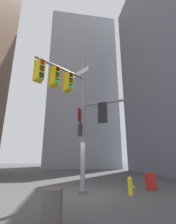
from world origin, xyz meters
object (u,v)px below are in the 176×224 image
object	(u,v)px
fire_hydrant	(130,185)
trash_bin	(52,207)
signal_pole_assembly	(76,103)
newspaper_box	(151,182)

from	to	relation	value
fire_hydrant	trash_bin	world-z (taller)	trash_bin
signal_pole_assembly	fire_hydrant	world-z (taller)	signal_pole_assembly
newspaper_box	trash_bin	bearing A→B (deg)	-140.58
trash_bin	signal_pole_assembly	bearing A→B (deg)	76.31
fire_hydrant	newspaper_box	distance (m)	1.97
fire_hydrant	newspaper_box	xyz separation A→B (m)	(1.67, 1.05, 0.01)
signal_pole_assembly	trash_bin	world-z (taller)	signal_pole_assembly
signal_pole_assembly	newspaper_box	bearing A→B (deg)	11.54
newspaper_box	trash_bin	xyz separation A→B (m)	(-5.21, -4.28, 0.01)
signal_pole_assembly	newspaper_box	distance (m)	6.08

